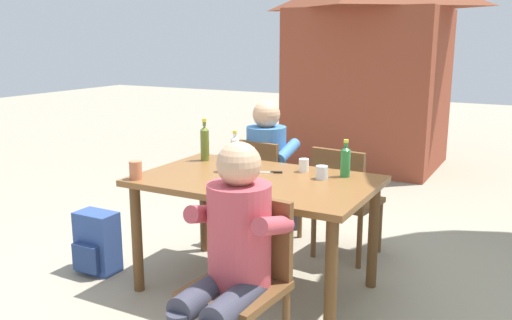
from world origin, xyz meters
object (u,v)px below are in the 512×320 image
object	(u,v)px
person_in_plaid_shirt	(231,250)
cup_white	(304,165)
chair_near_right	(244,274)
bottle_green	(345,161)
cup_steel	(224,165)
dining_table	(256,192)
chair_far_left	(263,185)
chair_far_right	(344,197)
bottle_amber	(244,169)
person_in_white_shirt	(271,163)
bottle_olive	(205,142)
cup_terracotta	(136,170)
table_knife	(267,172)
brick_kiosk	(369,62)
cup_glass	(322,172)
bottle_clear	(235,149)
backpack_by_near_side	(97,243)

from	to	relation	value
person_in_plaid_shirt	cup_white	distance (m)	1.21
chair_near_right	bottle_green	xyz separation A→B (m)	(0.15, 1.09, 0.39)
bottle_green	cup_white	size ratio (longest dim) A/B	2.74
cup_steel	person_in_plaid_shirt	bearing A→B (deg)	-56.78
dining_table	chair_near_right	size ratio (longest dim) A/B	1.75
chair_far_left	chair_far_right	distance (m)	0.68
bottle_amber	person_in_white_shirt	bearing A→B (deg)	108.78
person_in_plaid_shirt	bottle_olive	xyz separation A→B (m)	(-0.92, 1.17, 0.25)
person_in_white_shirt	cup_terracotta	world-z (taller)	person_in_white_shirt
table_knife	bottle_olive	bearing A→B (deg)	168.14
dining_table	brick_kiosk	xyz separation A→B (m)	(-0.49, 4.02, 0.67)
cup_glass	table_knife	world-z (taller)	cup_glass
chair_far_right	person_in_white_shirt	size ratio (longest dim) A/B	0.74
dining_table	person_in_white_shirt	xyz separation A→B (m)	(-0.34, 0.89, -0.02)
bottle_clear	backpack_by_near_side	size ratio (longest dim) A/B	0.52
bottle_clear	cup_glass	xyz separation A→B (m)	(0.74, -0.16, -0.06)
backpack_by_near_side	person_in_plaid_shirt	bearing A→B (deg)	-21.40
person_in_white_shirt	backpack_by_near_side	size ratio (longest dim) A/B	2.64
chair_far_right	cup_white	world-z (taller)	chair_far_right
chair_far_right	backpack_by_near_side	xyz separation A→B (m)	(-1.47, -1.09, -0.27)
bottle_green	backpack_by_near_side	xyz separation A→B (m)	(-1.64, -0.61, -0.66)
chair_far_right	table_knife	bearing A→B (deg)	-117.90
bottle_olive	brick_kiosk	xyz separation A→B (m)	(0.09, 3.74, 0.44)
cup_glass	cup_white	bearing A→B (deg)	145.73
cup_white	cup_steel	world-z (taller)	cup_steel
bottle_olive	brick_kiosk	world-z (taller)	brick_kiosk
brick_kiosk	cup_glass	bearing A→B (deg)	-77.13
chair_near_right	cup_glass	xyz separation A→B (m)	(0.04, 0.96, 0.33)
bottle_olive	table_knife	bearing A→B (deg)	-11.86
bottle_amber	bottle_olive	distance (m)	0.79
bottle_clear	brick_kiosk	size ratio (longest dim) A/B	0.09
chair_far_left	bottle_olive	bearing A→B (deg)	-114.63
cup_terracotta	bottle_olive	bearing A→B (deg)	82.60
chair_far_left	brick_kiosk	size ratio (longest dim) A/B	0.34
chair_far_right	cup_glass	world-z (taller)	chair_far_right
bottle_clear	cup_terracotta	distance (m)	0.80
bottle_olive	backpack_by_near_side	distance (m)	1.07
table_knife	cup_steel	bearing A→B (deg)	-158.73
dining_table	chair_far_right	size ratio (longest dim) A/B	1.75
bottle_green	cup_white	xyz separation A→B (m)	(-0.29, -0.01, -0.06)
cup_white	bottle_green	bearing A→B (deg)	1.30
person_in_white_shirt	person_in_plaid_shirt	world-z (taller)	same
dining_table	cup_glass	distance (m)	0.45
cup_steel	bottle_green	bearing A→B (deg)	18.57
dining_table	table_knife	xyz separation A→B (m)	(0.00, 0.16, 0.10)
backpack_by_near_side	cup_white	bearing A→B (deg)	24.27
person_in_plaid_shirt	backpack_by_near_side	xyz separation A→B (m)	(-1.48, 0.58, -0.44)
cup_white	cup_glass	xyz separation A→B (m)	(0.18, -0.12, -0.00)
chair_far_right	cup_terracotta	distance (m)	1.58
person_in_white_shirt	table_knife	bearing A→B (deg)	-64.74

